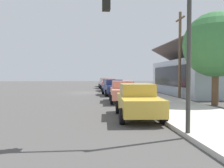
# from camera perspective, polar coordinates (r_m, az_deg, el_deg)

# --- Properties ---
(ground_plane) EXTENTS (120.00, 120.00, 0.00)m
(ground_plane) POSITION_cam_1_polar(r_m,az_deg,el_deg) (26.97, -6.25, -2.17)
(ground_plane) COLOR #4C4947
(sidewalk_curb) EXTENTS (60.00, 4.20, 0.16)m
(sidewalk_curb) POSITION_cam_1_polar(r_m,az_deg,el_deg) (27.43, 5.53, -1.93)
(sidewalk_curb) COLOR beige
(sidewalk_curb) RESTS_ON ground
(car_olive) EXTENTS (4.56, 2.18, 1.59)m
(car_olive) POSITION_cam_1_polar(r_m,az_deg,el_deg) (42.53, -1.97, 0.47)
(car_olive) COLOR olive
(car_olive) RESTS_ON ground
(car_silver) EXTENTS (4.61, 2.10, 1.59)m
(car_silver) POSITION_cam_1_polar(r_m,az_deg,el_deg) (36.15, -1.68, 0.20)
(car_silver) COLOR silver
(car_silver) RESTS_ON ground
(car_cherry) EXTENTS (4.65, 2.06, 1.59)m
(car_cherry) POSITION_cam_1_polar(r_m,az_deg,el_deg) (29.75, -0.75, -0.20)
(car_cherry) COLOR red
(car_cherry) RESTS_ON ground
(car_navy) EXTENTS (4.62, 2.30, 1.59)m
(car_navy) POSITION_cam_1_polar(r_m,az_deg,el_deg) (23.41, 0.35, -0.80)
(car_navy) COLOR navy
(car_navy) RESTS_ON ground
(car_coral) EXTENTS (4.64, 2.16, 1.59)m
(car_coral) POSITION_cam_1_polar(r_m,az_deg,el_deg) (17.26, 2.68, -1.82)
(car_coral) COLOR #EA8C75
(car_coral) RESTS_ON ground
(car_mustard) EXTENTS (4.44, 2.10, 1.59)m
(car_mustard) POSITION_cam_1_polar(r_m,az_deg,el_deg) (10.88, 6.41, -4.10)
(car_mustard) COLOR gold
(car_mustard) RESTS_ON ground
(storefront_building) EXTENTS (12.85, 7.06, 5.50)m
(storefront_building) POSITION_cam_1_polar(r_m,az_deg,el_deg) (25.99, 21.01, 1.81)
(storefront_building) COLOR #ADBCC6
(storefront_building) RESTS_ON ground
(shade_tree) EXTENTS (4.30, 4.30, 6.20)m
(shade_tree) POSITION_cam_1_polar(r_m,az_deg,el_deg) (16.81, 24.51, 8.90)
(shade_tree) COLOR brown
(shade_tree) RESTS_ON ground
(traffic_light_main) EXTENTS (0.37, 2.79, 5.20)m
(traffic_light_main) POSITION_cam_1_polar(r_m,az_deg,el_deg) (7.39, 10.91, 13.85)
(traffic_light_main) COLOR #383833
(traffic_light_main) RESTS_ON ground
(utility_pole_wooden) EXTENTS (1.80, 0.24, 7.50)m
(utility_pole_wooden) POSITION_cam_1_polar(r_m,az_deg,el_deg) (20.84, 16.60, 7.33)
(utility_pole_wooden) COLOR brown
(utility_pole_wooden) RESTS_ON ground
(fire_hydrant_red) EXTENTS (0.22, 0.22, 0.71)m
(fire_hydrant_red) POSITION_cam_1_polar(r_m,az_deg,el_deg) (19.68, 5.61, -2.28)
(fire_hydrant_red) COLOR red
(fire_hydrant_red) RESTS_ON sidewalk_curb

